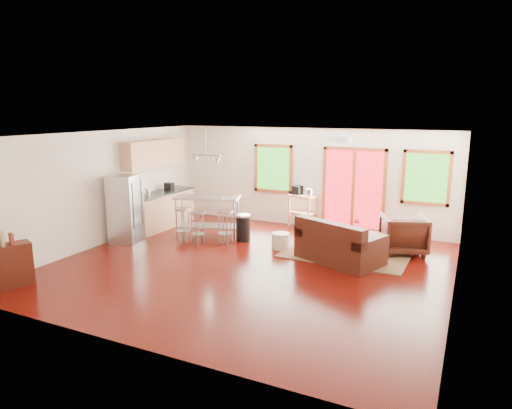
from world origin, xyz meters
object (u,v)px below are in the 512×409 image
at_px(coffee_table, 360,235).
at_px(refrigerator, 126,209).
at_px(rug, 347,252).
at_px(armchair, 404,232).
at_px(kitchen_cart, 302,200).
at_px(island, 207,209).
at_px(ottoman, 336,234).
at_px(loveseat, 339,245).

bearing_deg(coffee_table, refrigerator, -160.51).
relative_size(rug, armchair, 2.81).
height_order(rug, coffee_table, coffee_table).
relative_size(armchair, kitchen_cart, 0.85).
bearing_deg(rug, island, -176.95).
xyz_separation_m(rug, island, (-3.45, -0.18, 0.67)).
bearing_deg(ottoman, refrigerator, -154.67).
bearing_deg(island, ottoman, 15.66).
bearing_deg(coffee_table, rug, -117.26).
bearing_deg(rug, refrigerator, -163.53).
bearing_deg(kitchen_cart, ottoman, -38.74).
height_order(ottoman, refrigerator, refrigerator).
height_order(rug, ottoman, ottoman).
distance_m(refrigerator, island, 1.92).
bearing_deg(rug, kitchen_cart, 135.39).
relative_size(coffee_table, kitchen_cart, 0.90).
distance_m(ottoman, kitchen_cart, 1.65).
height_order(loveseat, ottoman, loveseat).
relative_size(ottoman, kitchen_cart, 0.54).
xyz_separation_m(coffee_table, ottoman, (-0.62, 0.31, -0.13)).
distance_m(coffee_table, island, 3.69).
xyz_separation_m(ottoman, kitchen_cart, (-1.21, 0.97, 0.55)).
xyz_separation_m(rug, loveseat, (-0.01, -0.70, 0.34)).
distance_m(rug, island, 3.52).
relative_size(ottoman, refrigerator, 0.37).
bearing_deg(armchair, rug, 3.05).
relative_size(coffee_table, refrigerator, 0.62).
distance_m(loveseat, island, 3.49).
height_order(loveseat, refrigerator, refrigerator).
height_order(ottoman, kitchen_cart, kitchen_cart).
xyz_separation_m(rug, coffee_table, (0.18, 0.35, 0.32)).
distance_m(rug, coffee_table, 0.51).
bearing_deg(kitchen_cart, refrigerator, -136.41).
bearing_deg(loveseat, coffee_table, 101.75).
bearing_deg(refrigerator, kitchen_cart, 33.65).
bearing_deg(refrigerator, rug, 6.53).
distance_m(loveseat, armchair, 1.63).
bearing_deg(loveseat, island, -166.39).
bearing_deg(ottoman, island, -164.34).
height_order(coffee_table, ottoman, ottoman).
bearing_deg(kitchen_cart, island, -134.66).
bearing_deg(rug, coffee_table, 62.74).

